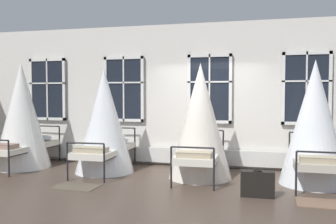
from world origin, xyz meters
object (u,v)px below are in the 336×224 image
at_px(cot_first, 22,117).
at_px(cot_third, 200,123).
at_px(suitcase_dark, 258,184).
at_px(cot_second, 104,122).
at_px(cot_fourth, 314,124).

relative_size(cot_first, cot_third, 1.05).
height_order(cot_first, cot_third, cot_first).
bearing_deg(suitcase_dark, cot_second, 158.87).
distance_m(cot_first, suitcase_dark, 5.67).
distance_m(cot_second, cot_fourth, 4.38).
relative_size(cot_second, cot_fourth, 0.96).
bearing_deg(cot_fourth, cot_third, 90.50).
height_order(cot_third, suitcase_dark, cot_third).
bearing_deg(suitcase_dark, cot_first, 166.42).
xyz_separation_m(cot_first, cot_fourth, (6.49, -0.07, -0.04)).
relative_size(cot_third, cot_fourth, 0.99).
distance_m(cot_first, cot_third, 4.28).
bearing_deg(cot_first, cot_third, -89.82).
xyz_separation_m(cot_third, suitcase_dark, (1.17, -1.17, -0.92)).
distance_m(cot_third, suitcase_dark, 1.90).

